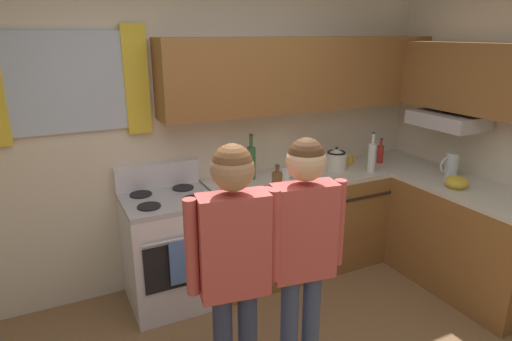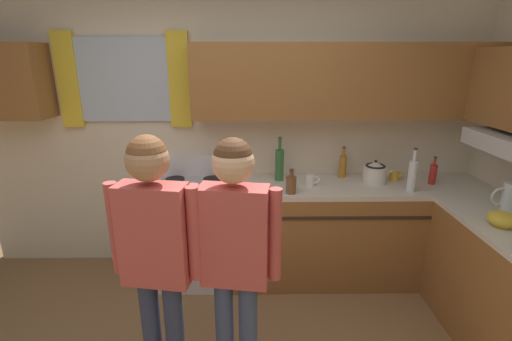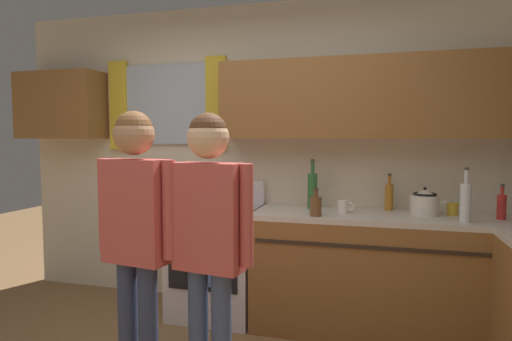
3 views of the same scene
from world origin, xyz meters
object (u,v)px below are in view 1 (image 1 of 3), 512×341
stovetop_kettle (336,159)px  bottle_oil_amber (304,156)px  mixing_bowl (456,182)px  adult_left (234,256)px  bottle_wine_green (251,162)px  water_pitcher (451,165)px  bottle_sauce_red (380,154)px  bottle_tall_clear (372,157)px  adult_in_plaid (303,241)px  mug_ceramic_white (286,174)px  bottle_squat_brown (277,180)px  mug_mustard_yellow (349,159)px  stove_oven (170,248)px

stovetop_kettle → bottle_oil_amber: bearing=146.7°
bottle_oil_amber → mixing_bowl: size_ratio=1.57×
bottle_oil_amber → adult_left: bearing=-132.8°
bottle_wine_green → water_pitcher: (1.57, -0.73, -0.04)m
bottle_sauce_red → bottle_tall_clear: size_ratio=0.67×
mixing_bowl → adult_in_plaid: bearing=-166.2°
mug_ceramic_white → bottle_oil_amber: bearing=35.2°
bottle_tall_clear → bottle_squat_brown: size_ratio=1.79×
bottle_oil_amber → bottle_wine_green: (-0.59, -0.08, 0.04)m
bottle_squat_brown → water_pitcher: bearing=-15.0°
adult_left → adult_in_plaid: 0.42m
mixing_bowl → adult_left: 2.19m
bottle_tall_clear → mug_mustard_yellow: 0.29m
bottle_oil_amber → mug_mustard_yellow: size_ratio=2.38×
bottle_sauce_red → bottle_wine_green: bottle_wine_green is taller
bottle_sauce_red → water_pitcher: (0.24, -0.61, 0.02)m
stove_oven → bottle_wine_green: 0.97m
stovetop_kettle → water_pitcher: bearing=-41.5°
bottle_wine_green → adult_left: (-0.76, -1.37, -0.04)m
bottle_tall_clear → bottle_squat_brown: bottle_tall_clear is taller
bottle_squat_brown → mug_ceramic_white: 0.26m
mug_mustard_yellow → mixing_bowl: 0.99m
adult_in_plaid → mug_ceramic_white: bearing=64.0°
bottle_tall_clear → adult_in_plaid: 1.77m
mug_ceramic_white → adult_left: size_ratio=0.08×
water_pitcher → mixing_bowl: size_ratio=1.21×
bottle_tall_clear → stovetop_kettle: bottle_tall_clear is taller
bottle_squat_brown → water_pitcher: 1.55m
bottle_sauce_red → stovetop_kettle: bottle_sauce_red is taller
stove_oven → bottle_squat_brown: bearing=-14.7°
bottle_squat_brown → mug_ceramic_white: bottle_squat_brown is taller
bottle_squat_brown → stovetop_kettle: stovetop_kettle is taller
bottle_wine_green → mug_mustard_yellow: bottle_wine_green is taller
mixing_bowl → bottle_oil_amber: bearing=128.0°
bottle_wine_green → mug_ceramic_white: bearing=-31.0°
water_pitcher → adult_left: 2.41m
bottle_oil_amber → mug_ceramic_white: 0.41m
bottle_sauce_red → stovetop_kettle: bearing=175.7°
mixing_bowl → mug_mustard_yellow: bearing=111.1°
bottle_sauce_red → mug_mustard_yellow: 0.31m
stovetop_kettle → adult_in_plaid: size_ratio=0.17×
bottle_oil_amber → adult_left: size_ratio=0.18×
bottle_tall_clear → adult_in_plaid: size_ratio=0.23×
mug_ceramic_white → adult_in_plaid: 1.35m
bottle_sauce_red → bottle_squat_brown: 1.27m
mug_mustard_yellow → adult_in_plaid: size_ratio=0.08×
stovetop_kettle → water_pitcher: water_pitcher is taller
bottle_sauce_red → adult_left: 2.43m
water_pitcher → mixing_bowl: (-0.18, -0.22, -0.06)m
mug_mustard_yellow → mixing_bowl: (0.36, -0.93, 0.00)m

